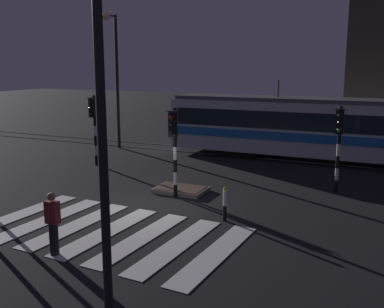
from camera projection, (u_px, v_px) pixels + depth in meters
ground_plane at (148, 209)px, 15.65m from camera, size 120.00×120.00×0.00m
rail_near at (239, 156)px, 24.45m from camera, size 80.00×0.12×0.03m
rail_far at (247, 152)px, 25.73m from camera, size 80.00×0.12×0.03m
crosswalk_zebra at (108, 231)px, 13.48m from camera, size 8.03×4.84×0.02m
traffic_island at (181, 190)px, 17.69m from camera, size 1.99×1.34×0.18m
traffic_light_median_centre at (174, 139)px, 16.51m from camera, size 0.36×0.42×3.38m
traffic_light_corner_far_left at (94, 120)px, 21.90m from camera, size 0.36×0.42×3.47m
traffic_light_corner_far_right at (339, 136)px, 17.16m from camera, size 0.36×0.42×3.38m
street_lamp_near_kerb at (91, 60)px, 7.81m from camera, size 0.44×1.21×8.02m
street_lamp_trackside_left at (115, 66)px, 25.93m from camera, size 0.44×1.21×7.76m
tram at (324, 128)px, 23.01m from camera, size 16.44×2.58×4.15m
pedestrian_waiting_at_kerb at (53, 223)px, 11.67m from camera, size 0.36×0.24×1.71m
bollard_island_edge at (225, 204)px, 14.33m from camera, size 0.12×0.12×1.11m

